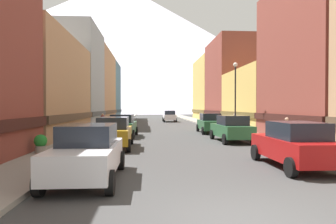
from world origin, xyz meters
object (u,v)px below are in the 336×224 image
at_px(parking_meter_near, 321,137).
at_px(potted_plant_0, 41,143).
at_px(streetlamp_right, 235,87).
at_px(pedestrian_0, 287,132).
at_px(trash_bin_right, 300,139).
at_px(pedestrian_1, 103,122).
at_px(car_driving_0, 169,116).
at_px(car_right_2, 210,123).
at_px(car_left_1, 114,132).
at_px(pedestrian_2, 235,123).
at_px(car_left_2, 123,126).
at_px(car_right_0, 295,144).
at_px(car_right_1, 232,128).
at_px(car_left_0, 88,152).

bearing_deg(parking_meter_near, potted_plant_0, 171.09).
bearing_deg(streetlamp_right, pedestrian_0, -82.92).
bearing_deg(trash_bin_right, pedestrian_0, 94.19).
bearing_deg(pedestrian_1, car_driving_0, 65.87).
distance_m(potted_plant_0, streetlamp_right, 15.95).
relative_size(car_right_2, trash_bin_right, 4.54).
bearing_deg(car_left_1, potted_plant_0, -142.29).
height_order(potted_plant_0, pedestrian_0, pedestrian_0).
height_order(parking_meter_near, potted_plant_0, parking_meter_near).
xyz_separation_m(car_driving_0, pedestrian_2, (4.65, -19.73, -0.02)).
xyz_separation_m(car_left_2, potted_plant_0, (-3.20, -8.82, -0.29)).
bearing_deg(car_right_0, pedestrian_0, 66.95).
relative_size(car_driving_0, pedestrian_1, 2.80).
height_order(car_left_2, car_right_0, same).
xyz_separation_m(car_right_0, car_right_1, (0.00, 8.69, 0.00)).
bearing_deg(car_right_1, car_left_0, -126.82).
distance_m(car_left_2, car_right_1, 8.42).
bearing_deg(potted_plant_0, parking_meter_near, -8.91).
xyz_separation_m(car_left_2, pedestrian_2, (10.05, 3.84, -0.02)).
bearing_deg(car_driving_0, trash_bin_right, -81.42).
height_order(car_right_1, car_driving_0, same).
xyz_separation_m(car_left_0, car_driving_0, (5.40, 37.35, 0.00)).
relative_size(car_left_2, pedestrian_1, 2.85).
bearing_deg(pedestrian_1, car_left_2, -67.96).
bearing_deg(trash_bin_right, car_right_0, -120.13).
bearing_deg(parking_meter_near, car_right_2, 97.92).
bearing_deg(car_left_0, parking_meter_near, 17.21).
height_order(car_right_2, trash_bin_right, car_right_2).
bearing_deg(pedestrian_1, car_left_0, -82.95).
xyz_separation_m(car_left_2, parking_meter_near, (9.55, -10.82, 0.11)).
height_order(car_left_0, car_right_0, same).
distance_m(car_left_0, trash_bin_right, 11.72).
xyz_separation_m(car_left_1, streetlamp_right, (9.15, 7.04, 3.09)).
xyz_separation_m(car_right_0, trash_bin_right, (2.55, 4.39, -0.26)).
bearing_deg(pedestrian_0, car_right_1, 129.89).
distance_m(car_right_1, parking_meter_near, 7.45).
bearing_deg(pedestrian_0, pedestrian_1, 134.77).
height_order(car_left_1, parking_meter_near, car_left_1).
bearing_deg(streetlamp_right, car_left_0, -122.30).
height_order(parking_meter_near, streetlamp_right, streetlamp_right).
distance_m(car_left_2, car_driving_0, 24.18).
relative_size(car_right_0, potted_plant_0, 5.00).
height_order(potted_plant_0, pedestrian_2, pedestrian_2).
distance_m(car_right_1, pedestrian_2, 7.86).
xyz_separation_m(trash_bin_right, pedestrian_2, (-0.10, 11.76, 0.24)).
distance_m(car_left_1, potted_plant_0, 4.06).
height_order(car_driving_0, streetlamp_right, streetlamp_right).
relative_size(car_left_0, car_left_2, 0.98).
bearing_deg(trash_bin_right, car_right_1, 120.69).
distance_m(car_left_1, pedestrian_0, 10.05).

